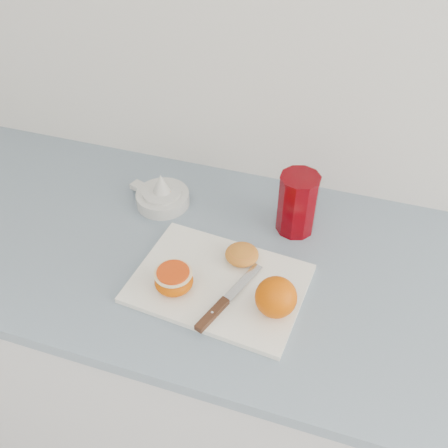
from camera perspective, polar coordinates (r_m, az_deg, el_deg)
name	(u,v)px	position (r m, az deg, el deg)	size (l,w,h in m)	color
counter	(226,367)	(1.43, 0.28, -16.07)	(2.49, 0.64, 0.89)	silver
cutting_board	(219,283)	(1.02, -0.59, -6.79)	(0.34, 0.24, 0.01)	white
whole_orange	(276,297)	(0.94, 5.96, -8.32)	(0.08, 0.08, 0.08)	#CC4200
half_orange	(174,280)	(0.99, -5.76, -6.38)	(0.08, 0.08, 0.05)	#CC4200
squeezed_shell	(242,254)	(1.05, 2.06, -3.47)	(0.07, 0.07, 0.03)	#C76F20
paring_knife	(218,308)	(0.96, -0.69, -9.62)	(0.08, 0.20, 0.01)	#431F13
citrus_juicer	(162,196)	(1.20, -7.09, 3.22)	(0.16, 0.13, 0.09)	white
red_tumbler	(297,205)	(1.11, 8.36, 2.11)	(0.09, 0.09, 0.15)	#680006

